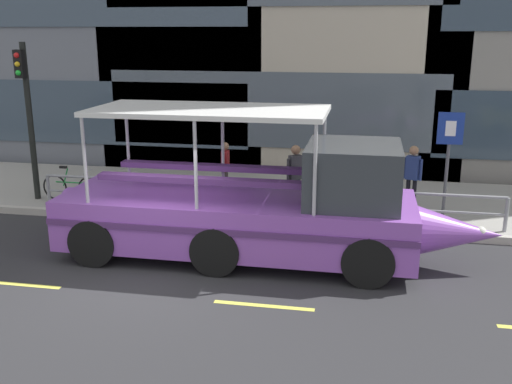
# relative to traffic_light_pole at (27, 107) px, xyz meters

# --- Properties ---
(ground_plane) EXTENTS (120.00, 120.00, 0.00)m
(ground_plane) POSITION_rel_traffic_light_pole_xyz_m (4.86, -3.89, -2.73)
(ground_plane) COLOR #2B2B2D
(sidewalk) EXTENTS (32.00, 4.80, 0.18)m
(sidewalk) POSITION_rel_traffic_light_pole_xyz_m (4.86, 1.71, -2.64)
(sidewalk) COLOR #99968E
(sidewalk) RESTS_ON ground_plane
(curb_edge) EXTENTS (32.00, 0.18, 0.18)m
(curb_edge) POSITION_rel_traffic_light_pole_xyz_m (4.86, -0.78, -2.64)
(curb_edge) COLOR #B2ADA3
(curb_edge) RESTS_ON ground_plane
(lane_centreline) EXTENTS (25.80, 0.12, 0.01)m
(lane_centreline) POSITION_rel_traffic_light_pole_xyz_m (4.86, -4.88, -2.73)
(lane_centreline) COLOR #DBD64C
(lane_centreline) RESTS_ON ground_plane
(curb_guardrail) EXTENTS (11.59, 0.09, 0.85)m
(curb_guardrail) POSITION_rel_traffic_light_pole_xyz_m (6.40, -0.44, -1.97)
(curb_guardrail) COLOR gray
(curb_guardrail) RESTS_ON sidewalk
(traffic_light_pole) EXTENTS (0.24, 0.46, 4.22)m
(traffic_light_pole) POSITION_rel_traffic_light_pole_xyz_m (0.00, 0.00, 0.00)
(traffic_light_pole) COLOR black
(traffic_light_pole) RESTS_ON sidewalk
(parking_sign) EXTENTS (0.60, 0.12, 2.65)m
(parking_sign) POSITION_rel_traffic_light_pole_xyz_m (10.83, 0.22, -0.75)
(parking_sign) COLOR #4C4F54
(parking_sign) RESTS_ON sidewalk
(leaned_bicycle) EXTENTS (1.74, 0.46, 0.96)m
(leaned_bicycle) POSITION_rel_traffic_light_pole_xyz_m (1.07, 0.05, -2.18)
(leaned_bicycle) COLOR black
(leaned_bicycle) RESTS_ON sidewalk
(duck_tour_boat) EXTENTS (9.22, 2.52, 3.16)m
(duck_tour_boat) POSITION_rel_traffic_light_pole_xyz_m (6.83, -2.60, -1.67)
(duck_tour_boat) COLOR purple
(duck_tour_boat) RESTS_ON ground_plane
(pedestrian_near_bow) EXTENTS (0.46, 0.30, 1.72)m
(pedestrian_near_bow) POSITION_rel_traffic_light_pole_xyz_m (10.08, 0.77, -1.52)
(pedestrian_near_bow) COLOR black
(pedestrian_near_bow) RESTS_ON sidewalk
(pedestrian_mid_left) EXTENTS (0.41, 0.35, 1.74)m
(pedestrian_mid_left) POSITION_rel_traffic_light_pole_xyz_m (7.17, 0.18, -1.50)
(pedestrian_mid_left) COLOR #1E2338
(pedestrian_mid_left) RESTS_ON sidewalk
(pedestrian_mid_right) EXTENTS (0.22, 0.46, 1.58)m
(pedestrian_mid_right) POSITION_rel_traffic_light_pole_xyz_m (5.13, 1.06, -1.60)
(pedestrian_mid_right) COLOR #47423D
(pedestrian_mid_right) RESTS_ON sidewalk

